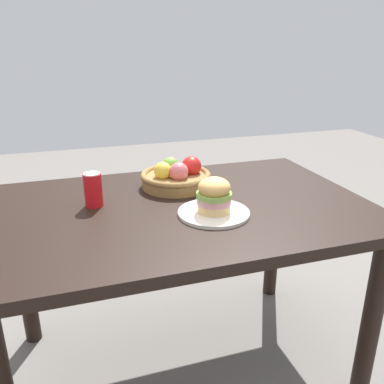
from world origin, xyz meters
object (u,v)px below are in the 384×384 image
soda_can (93,190)px  fruit_basket (176,176)px  sandwich (214,195)px  plate (214,213)px

soda_can → fruit_basket: 0.36m
sandwich → fruit_basket: 0.32m
plate → sandwich: 0.07m
sandwich → soda_can: bearing=151.8°
sandwich → fruit_basket: bearing=98.1°
plate → sandwich: (-0.00, 0.00, 0.07)m
sandwich → fruit_basket: size_ratio=0.43×
plate → fruit_basket: 0.33m
soda_can → fruit_basket: bearing=17.9°
plate → soda_can: size_ratio=2.00×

